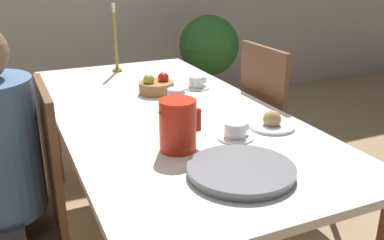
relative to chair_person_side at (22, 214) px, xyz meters
The scene contains 12 objects.
dining_table 0.71m from the chair_person_side, 22.12° to the left, with size 0.94×1.95×0.73m.
chair_person_side is the anchor object (origin of this frame).
chair_opposite 1.33m from the chair_person_side, 12.58° to the left, with size 0.42×0.42×0.97m.
red_pitcher 0.64m from the chair_person_side, 16.53° to the right, with size 0.16×0.13×0.19m.
wine_glass_water 0.69m from the chair_person_side, ahead, with size 0.07×0.07×0.17m.
teacup_near_person 0.83m from the chair_person_side, 10.93° to the right, with size 0.14×0.14×0.06m.
teacup_across 1.10m from the chair_person_side, 29.59° to the left, with size 0.14×0.14×0.06m.
serving_tray 0.80m from the chair_person_side, 33.06° to the right, with size 0.34×0.34×0.03m.
bread_plate 1.00m from the chair_person_side, ahead, with size 0.18×0.18×0.07m.
fruit_bowl 0.91m from the chair_person_side, 36.63° to the left, with size 0.18×0.18×0.10m.
candlestick_tall 1.29m from the chair_person_side, 58.60° to the left, with size 0.06×0.06×0.40m.
potted_plant 2.63m from the chair_person_side, 48.88° to the left, with size 0.54×0.54×0.91m.
Camera 1 is at (-0.64, -1.71, 1.36)m, focal length 40.00 mm.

